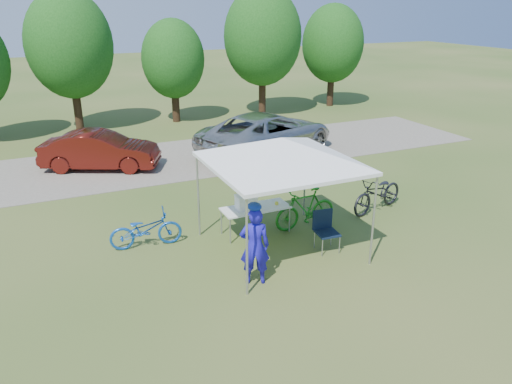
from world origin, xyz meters
TOP-DOWN VIEW (x-y plane):
  - ground at (0.00, 0.00)m, footprint 100.00×100.00m
  - gravel_strip at (0.00, 8.00)m, footprint 24.00×5.00m
  - canopy at (0.00, 0.00)m, footprint 4.53×4.53m
  - treeline at (-0.29, 14.05)m, footprint 24.89×4.28m
  - folding_table at (-0.17, 1.03)m, footprint 1.71×0.71m
  - folding_chair at (0.95, -0.45)m, footprint 0.54×0.56m
  - cooler at (-0.42, 1.03)m, footprint 0.51×0.35m
  - ice_cream_cup at (0.40, 0.98)m, footprint 0.09×0.09m
  - cyclist at (-1.17, -1.14)m, footprint 0.72×0.59m
  - bike_blue at (-2.86, 1.43)m, footprint 1.76×0.77m
  - bike_green at (1.14, 0.80)m, footprint 1.78×0.57m
  - bike_dark at (3.54, 0.93)m, footprint 2.12×1.24m
  - minivan at (3.14, 7.27)m, footprint 6.31×4.58m
  - sedan at (-2.95, 7.98)m, footprint 4.21×2.94m

SIDE VIEW (x-z plane):
  - ground at x=0.00m, z-range 0.00..0.00m
  - gravel_strip at x=0.00m, z-range 0.00..0.02m
  - bike_blue at x=-2.86m, z-range 0.00..0.90m
  - bike_dark at x=3.54m, z-range 0.00..1.05m
  - bike_green at x=1.14m, z-range 0.00..1.06m
  - folding_chair at x=0.95m, z-range 0.09..1.06m
  - folding_table at x=-0.17m, z-range 0.31..1.01m
  - sedan at x=-2.95m, z-range 0.02..1.34m
  - ice_cream_cup at x=0.40m, z-range 0.70..0.77m
  - minivan at x=3.14m, z-range 0.02..1.61m
  - cyclist at x=-1.17m, z-range 0.00..1.69m
  - cooler at x=-0.42m, z-range 0.71..1.08m
  - canopy at x=0.00m, z-range 1.15..4.15m
  - treeline at x=-0.29m, z-range 0.38..6.68m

